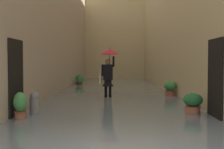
{
  "coord_description": "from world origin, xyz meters",
  "views": [
    {
      "loc": [
        -0.03,
        4.35,
        1.57
      ],
      "look_at": [
        0.11,
        -9.08,
        1.05
      ],
      "focal_mm": 49.19,
      "sensor_mm": 36.0,
      "label": 1
    }
  ],
  "objects_px": {
    "potted_plant_near_right": "(79,80)",
    "potted_plant_far_left": "(170,89)",
    "mooring_bollard": "(35,105)",
    "potted_plant_far_right": "(80,80)",
    "potted_plant_mid_left": "(193,104)",
    "potted_plant_mid_right": "(20,107)",
    "person_wading": "(109,65)"
  },
  "relations": [
    {
      "from": "potted_plant_near_right",
      "to": "potted_plant_mid_right",
      "type": "bearing_deg",
      "value": 90.02
    },
    {
      "from": "mooring_bollard",
      "to": "potted_plant_mid_right",
      "type": "bearing_deg",
      "value": 78.57
    },
    {
      "from": "potted_plant_near_right",
      "to": "potted_plant_mid_left",
      "type": "relative_size",
      "value": 1.06
    },
    {
      "from": "mooring_bollard",
      "to": "potted_plant_near_right",
      "type": "bearing_deg",
      "value": -89.2
    },
    {
      "from": "person_wading",
      "to": "potted_plant_mid_right",
      "type": "bearing_deg",
      "value": 66.15
    },
    {
      "from": "potted_plant_mid_left",
      "to": "potted_plant_near_right",
      "type": "bearing_deg",
      "value": -68.57
    },
    {
      "from": "potted_plant_far_left",
      "to": "potted_plant_mid_right",
      "type": "height_order",
      "value": "potted_plant_mid_right"
    },
    {
      "from": "potted_plant_near_right",
      "to": "potted_plant_far_right",
      "type": "distance_m",
      "value": 1.05
    },
    {
      "from": "potted_plant_far_right",
      "to": "person_wading",
      "type": "bearing_deg",
      "value": 106.25
    },
    {
      "from": "potted_plant_near_right",
      "to": "potted_plant_mid_left",
      "type": "xyz_separation_m",
      "value": [
        -4.64,
        11.82,
        -0.01
      ]
    },
    {
      "from": "person_wading",
      "to": "potted_plant_mid_right",
      "type": "height_order",
      "value": "person_wading"
    },
    {
      "from": "potted_plant_near_right",
      "to": "mooring_bollard",
      "type": "distance_m",
      "value": 11.87
    },
    {
      "from": "potted_plant_far_left",
      "to": "potted_plant_far_right",
      "type": "height_order",
      "value": "potted_plant_far_right"
    },
    {
      "from": "potted_plant_near_right",
      "to": "potted_plant_far_right",
      "type": "height_order",
      "value": "potted_plant_far_right"
    },
    {
      "from": "potted_plant_near_right",
      "to": "potted_plant_far_left",
      "type": "bearing_deg",
      "value": 123.52
    },
    {
      "from": "potted_plant_far_right",
      "to": "mooring_bollard",
      "type": "distance_m",
      "value": 10.83
    },
    {
      "from": "potted_plant_far_left",
      "to": "mooring_bollard",
      "type": "xyz_separation_m",
      "value": [
        4.65,
        4.6,
        -0.05
      ]
    },
    {
      "from": "potted_plant_far_right",
      "to": "potted_plant_near_right",
      "type": "bearing_deg",
      "value": -78.97
    },
    {
      "from": "potted_plant_far_right",
      "to": "potted_plant_mid_right",
      "type": "height_order",
      "value": "potted_plant_mid_right"
    },
    {
      "from": "potted_plant_mid_right",
      "to": "mooring_bollard",
      "type": "height_order",
      "value": "potted_plant_mid_right"
    },
    {
      "from": "potted_plant_near_right",
      "to": "potted_plant_far_left",
      "type": "xyz_separation_m",
      "value": [
        -4.81,
        7.26,
        0.02
      ]
    },
    {
      "from": "person_wading",
      "to": "potted_plant_mid_left",
      "type": "xyz_separation_m",
      "value": [
        -2.47,
        4.05,
        -1.06
      ]
    },
    {
      "from": "potted_plant_far_left",
      "to": "potted_plant_mid_right",
      "type": "distance_m",
      "value": 7.23
    },
    {
      "from": "person_wading",
      "to": "mooring_bollard",
      "type": "height_order",
      "value": "person_wading"
    },
    {
      "from": "potted_plant_near_right",
      "to": "mooring_bollard",
      "type": "height_order",
      "value": "mooring_bollard"
    },
    {
      "from": "potted_plant_far_right",
      "to": "potted_plant_mid_left",
      "type": "distance_m",
      "value": 11.66
    },
    {
      "from": "person_wading",
      "to": "potted_plant_mid_left",
      "type": "height_order",
      "value": "person_wading"
    },
    {
      "from": "person_wading",
      "to": "potted_plant_mid_right",
      "type": "distance_m",
      "value": 5.44
    },
    {
      "from": "potted_plant_near_right",
      "to": "mooring_bollard",
      "type": "bearing_deg",
      "value": 90.8
    },
    {
      "from": "potted_plant_far_right",
      "to": "potted_plant_mid_left",
      "type": "relative_size",
      "value": 1.15
    },
    {
      "from": "potted_plant_far_left",
      "to": "potted_plant_far_right",
      "type": "xyz_separation_m",
      "value": [
        4.61,
        -6.23,
        0.02
      ]
    },
    {
      "from": "potted_plant_near_right",
      "to": "potted_plant_far_left",
      "type": "distance_m",
      "value": 8.71
    }
  ]
}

